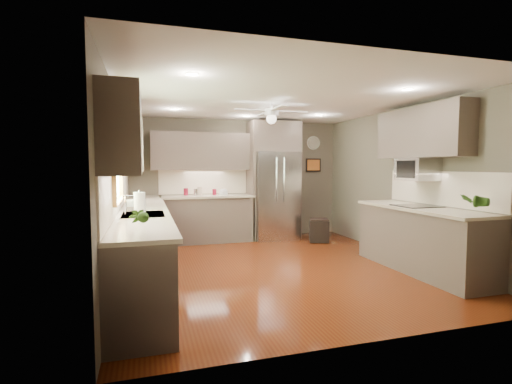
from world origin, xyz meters
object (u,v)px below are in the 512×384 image
stool (319,230)px  paper_towel (140,205)px  canister_a (186,192)px  refrigerator (274,182)px  potted_plant_left (139,216)px  canister_d (214,192)px  potted_plant_right (474,201)px  canister_c (200,191)px  microwave (417,169)px  bowl (224,194)px  canister_b (196,192)px  soap_bottle (131,203)px

stool → paper_towel: size_ratio=1.52×
canister_a → refrigerator: 1.84m
canister_a → potted_plant_left: bearing=-101.4°
canister_d → potted_plant_right: (2.46, -3.94, 0.11)m
canister_c → potted_plant_left: potted_plant_left is taller
refrigerator → paper_towel: refrigerator is taller
microwave → bowl: bearing=131.3°
microwave → stool: (-0.60, 2.05, -1.24)m
canister_c → potted_plant_left: size_ratio=0.54×
canister_c → paper_towel: bearing=-110.2°
canister_d → refrigerator: (1.26, -0.09, 0.19)m
canister_d → bowl: (0.18, -0.07, -0.04)m
potted_plant_left → bowl: (1.58, 4.03, -0.13)m
microwave → stool: 2.47m
potted_plant_right → microwave: (0.12, 1.14, 0.37)m
canister_c → potted_plant_left: 4.22m
canister_a → canister_c: size_ratio=0.87×
refrigerator → canister_b: bearing=177.8°
canister_c → canister_a: bearing=-175.3°
potted_plant_right → canister_c: bearing=125.3°
canister_c → stool: (2.29, -0.72, -0.79)m
canister_a → refrigerator: refrigerator is taller
refrigerator → stool: 1.36m
potted_plant_left → refrigerator: refrigerator is taller
canister_b → refrigerator: bearing=-2.2°
soap_bottle → canister_a: bearing=66.9°
potted_plant_right → paper_towel: size_ratio=1.05×
canister_a → soap_bottle: size_ratio=0.71×
potted_plant_left → microwave: 4.21m
bowl → stool: 2.06m
canister_c → canister_d: size_ratio=1.32×
refrigerator → paper_towel: 3.96m
potted_plant_left → paper_towel: (-0.01, 1.08, -0.01)m
potted_plant_right → refrigerator: bearing=107.4°
canister_b → canister_c: 0.08m
paper_towel → canister_c: bearing=69.8°
canister_a → canister_b: size_ratio=1.10×
canister_c → potted_plant_right: potted_plant_right is taller
canister_a → canister_d: 0.58m
potted_plant_left → refrigerator: (2.65, 4.01, 0.10)m
refrigerator → microwave: (1.33, -2.71, 0.29)m
canister_a → canister_c: (0.28, 0.02, 0.01)m
refrigerator → potted_plant_right: bearing=-72.6°
canister_d → refrigerator: refrigerator is taller
bowl → refrigerator: (1.08, -0.03, 0.22)m
canister_b → paper_towel: 3.17m
canister_a → microwave: (3.16, -2.75, 0.46)m
bowl → refrigerator: 1.10m
potted_plant_left → stool: potted_plant_left is taller
potted_plant_right → refrigerator: size_ratio=0.14×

